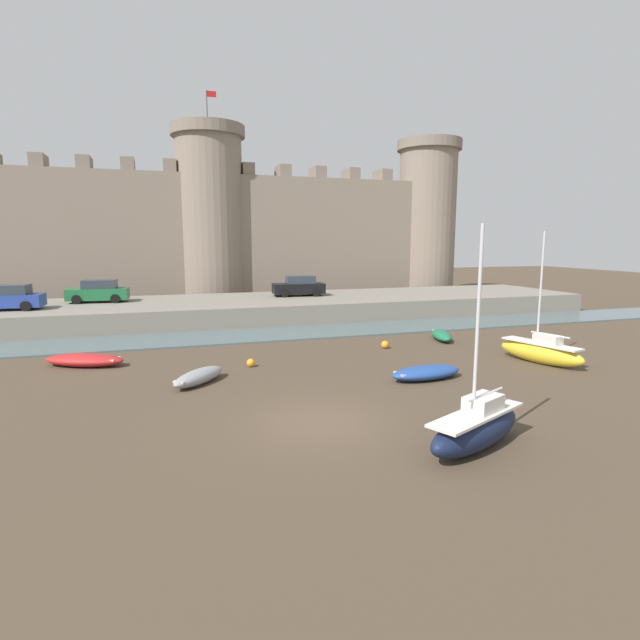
{
  "coord_description": "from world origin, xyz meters",
  "views": [
    {
      "loc": [
        -4.7,
        -14.85,
        5.88
      ],
      "look_at": [
        1.74,
        5.24,
        2.5
      ],
      "focal_mm": 28.0,
      "sensor_mm": 36.0,
      "label": 1
    }
  ],
  "objects_px": {
    "mooring_buoy_near_channel": "(385,345)",
    "mooring_buoy_near_shore": "(251,363)",
    "car_quay_centre_west": "(8,298)",
    "car_quay_west": "(299,286)",
    "rowboat_foreground_right": "(426,372)",
    "sailboat_near_channel_left": "(477,427)",
    "sailboat_midflat_centre": "(541,351)",
    "rowboat_foreground_centre": "(85,360)",
    "rowboat_near_channel_right": "(199,376)",
    "rowboat_foreground_left": "(441,335)",
    "car_quay_east": "(99,291)"
  },
  "relations": [
    {
      "from": "mooring_buoy_near_channel",
      "to": "mooring_buoy_near_shore",
      "type": "xyz_separation_m",
      "value": [
        -7.74,
        -1.77,
        -0.02
      ]
    },
    {
      "from": "car_quay_centre_west",
      "to": "car_quay_west",
      "type": "bearing_deg",
      "value": 6.55
    },
    {
      "from": "rowboat_foreground_right",
      "to": "mooring_buoy_near_channel",
      "type": "distance_m",
      "value": 6.24
    },
    {
      "from": "sailboat_near_channel_left",
      "to": "sailboat_midflat_centre",
      "type": "bearing_deg",
      "value": 40.37
    },
    {
      "from": "sailboat_near_channel_left",
      "to": "rowboat_foreground_centre",
      "type": "bearing_deg",
      "value": 131.03
    },
    {
      "from": "rowboat_near_channel_right",
      "to": "car_quay_centre_west",
      "type": "distance_m",
      "value": 19.02
    },
    {
      "from": "rowboat_foreground_right",
      "to": "mooring_buoy_near_shore",
      "type": "bearing_deg",
      "value": 147.02
    },
    {
      "from": "car_quay_west",
      "to": "rowboat_foreground_left",
      "type": "bearing_deg",
      "value": -67.9
    },
    {
      "from": "sailboat_near_channel_left",
      "to": "car_quay_west",
      "type": "relative_size",
      "value": 1.5
    },
    {
      "from": "rowboat_foreground_left",
      "to": "rowboat_near_channel_right",
      "type": "height_order",
      "value": "rowboat_near_channel_right"
    },
    {
      "from": "mooring_buoy_near_shore",
      "to": "car_quay_west",
      "type": "bearing_deg",
      "value": 66.98
    },
    {
      "from": "car_quay_east",
      "to": "mooring_buoy_near_shore",
      "type": "bearing_deg",
      "value": -63.32
    },
    {
      "from": "rowboat_foreground_left",
      "to": "sailboat_midflat_centre",
      "type": "bearing_deg",
      "value": -76.9
    },
    {
      "from": "rowboat_near_channel_right",
      "to": "mooring_buoy_near_shore",
      "type": "xyz_separation_m",
      "value": [
        2.53,
        2.11,
        -0.13
      ]
    },
    {
      "from": "rowboat_foreground_centre",
      "to": "car_quay_centre_west",
      "type": "xyz_separation_m",
      "value": [
        -5.73,
        10.99,
        1.93
      ]
    },
    {
      "from": "mooring_buoy_near_shore",
      "to": "sailboat_midflat_centre",
      "type": "bearing_deg",
      "value": -14.86
    },
    {
      "from": "rowboat_near_channel_right",
      "to": "rowboat_foreground_centre",
      "type": "xyz_separation_m",
      "value": [
        -4.91,
        4.65,
        -0.0
      ]
    },
    {
      "from": "car_quay_centre_west",
      "to": "rowboat_foreground_right",
      "type": "bearing_deg",
      "value": -41.95
    },
    {
      "from": "rowboat_foreground_right",
      "to": "car_quay_centre_west",
      "type": "distance_m",
      "value": 26.88
    },
    {
      "from": "rowboat_foreground_left",
      "to": "rowboat_foreground_centre",
      "type": "distance_m",
      "value": 19.41
    },
    {
      "from": "sailboat_near_channel_left",
      "to": "rowboat_near_channel_right",
      "type": "height_order",
      "value": "sailboat_near_channel_left"
    },
    {
      "from": "rowboat_foreground_left",
      "to": "mooring_buoy_near_channel",
      "type": "height_order",
      "value": "rowboat_foreground_left"
    },
    {
      "from": "mooring_buoy_near_channel",
      "to": "rowboat_foreground_centre",
      "type": "bearing_deg",
      "value": 177.11
    },
    {
      "from": "rowboat_foreground_centre",
      "to": "car_quay_east",
      "type": "distance_m",
      "value": 13.81
    },
    {
      "from": "rowboat_foreground_left",
      "to": "car_quay_centre_west",
      "type": "distance_m",
      "value": 27.35
    },
    {
      "from": "rowboat_foreground_right",
      "to": "sailboat_near_channel_left",
      "type": "bearing_deg",
      "value": -108.44
    },
    {
      "from": "rowboat_near_channel_right",
      "to": "car_quay_east",
      "type": "xyz_separation_m",
      "value": [
        -5.6,
        18.31,
        1.92
      ]
    },
    {
      "from": "rowboat_foreground_left",
      "to": "car_quay_centre_west",
      "type": "height_order",
      "value": "car_quay_centre_west"
    },
    {
      "from": "rowboat_foreground_left",
      "to": "car_quay_east",
      "type": "xyz_separation_m",
      "value": [
        -20.1,
        13.29,
        1.94
      ]
    },
    {
      "from": "rowboat_foreground_centre",
      "to": "rowboat_foreground_left",
      "type": "bearing_deg",
      "value": 1.08
    },
    {
      "from": "sailboat_midflat_centre",
      "to": "rowboat_near_channel_right",
      "type": "distance_m",
      "value": 16.07
    },
    {
      "from": "rowboat_near_channel_right",
      "to": "mooring_buoy_near_shore",
      "type": "height_order",
      "value": "rowboat_near_channel_right"
    },
    {
      "from": "rowboat_foreground_left",
      "to": "car_quay_centre_west",
      "type": "bearing_deg",
      "value": 157.08
    },
    {
      "from": "rowboat_foreground_right",
      "to": "mooring_buoy_near_shore",
      "type": "height_order",
      "value": "rowboat_foreground_right"
    },
    {
      "from": "rowboat_foreground_right",
      "to": "car_quay_centre_west",
      "type": "bearing_deg",
      "value": 138.05
    },
    {
      "from": "sailboat_midflat_centre",
      "to": "rowboat_foreground_centre",
      "type": "distance_m",
      "value": 21.79
    },
    {
      "from": "rowboat_foreground_centre",
      "to": "car_quay_east",
      "type": "relative_size",
      "value": 0.96
    },
    {
      "from": "mooring_buoy_near_shore",
      "to": "mooring_buoy_near_channel",
      "type": "bearing_deg",
      "value": 12.88
    },
    {
      "from": "mooring_buoy_near_channel",
      "to": "car_quay_centre_west",
      "type": "distance_m",
      "value": 24.08
    },
    {
      "from": "sailboat_midflat_centre",
      "to": "car_quay_centre_west",
      "type": "distance_m",
      "value": 31.7
    },
    {
      "from": "rowboat_near_channel_right",
      "to": "car_quay_east",
      "type": "relative_size",
      "value": 0.67
    },
    {
      "from": "rowboat_foreground_right",
      "to": "mooring_buoy_near_shore",
      "type": "distance_m",
      "value": 8.07
    },
    {
      "from": "rowboat_near_channel_right",
      "to": "car_quay_west",
      "type": "distance_m",
      "value": 20.26
    },
    {
      "from": "rowboat_foreground_right",
      "to": "car_quay_east",
      "type": "xyz_separation_m",
      "value": [
        -14.91,
        20.59,
        1.93
      ]
    },
    {
      "from": "sailboat_midflat_centre",
      "to": "rowboat_foreground_centre",
      "type": "xyz_separation_m",
      "value": [
        -20.91,
        6.11,
        -0.3
      ]
    },
    {
      "from": "rowboat_foreground_right",
      "to": "car_quay_west",
      "type": "bearing_deg",
      "value": 90.15
    },
    {
      "from": "sailboat_midflat_centre",
      "to": "rowboat_foreground_right",
      "type": "distance_m",
      "value": 6.75
    },
    {
      "from": "mooring_buoy_near_channel",
      "to": "sailboat_near_channel_left",
      "type": "bearing_deg",
      "value": -104.03
    },
    {
      "from": "mooring_buoy_near_shore",
      "to": "rowboat_foreground_left",
      "type": "bearing_deg",
      "value": 13.64
    },
    {
      "from": "mooring_buoy_near_shore",
      "to": "rowboat_near_channel_right",
      "type": "bearing_deg",
      "value": -140.15
    }
  ]
}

